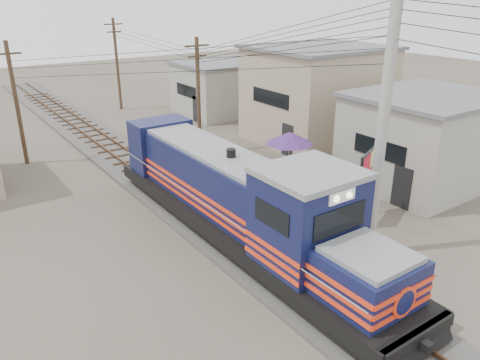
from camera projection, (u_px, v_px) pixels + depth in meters
ground at (290, 277)px, 16.61m from camera, size 120.00×120.00×0.00m
ballast at (164, 186)px, 24.19m from camera, size 3.60×70.00×0.16m
track at (164, 183)px, 24.13m from camera, size 1.15×70.00×0.12m
locomotive at (240, 201)px, 18.31m from camera, size 3.07×16.69×4.14m
utility_pole_main at (382, 128)px, 16.22m from camera, size 0.40×0.40×10.00m
wooden_pole_mid at (198, 94)px, 28.28m from camera, size 1.60×0.24×7.00m
wooden_pole_far at (117, 63)px, 39.01m from camera, size 1.60×0.24×7.50m
wooden_pole_left at (16, 102)px, 26.29m from camera, size 1.60×0.24×7.00m
power_lines at (166, 38)px, 20.18m from camera, size 9.65×19.00×3.30m
shophouse_front at (424, 139)px, 24.11m from camera, size 7.35×6.30×4.70m
shophouse_mid at (318, 94)px, 31.22m from camera, size 8.40×7.35×6.20m
shophouse_back at (219, 88)px, 38.41m from camera, size 6.30×6.30×4.20m
billboard at (368, 170)px, 19.81m from camera, size 1.96×0.97×3.24m
market_umbrella at (290, 138)px, 24.03m from camera, size 3.00×3.00×2.75m
vendor at (345, 183)px, 22.57m from camera, size 0.71×0.64×1.62m
plant_nursery at (331, 203)px, 21.33m from camera, size 3.05×1.97×1.11m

